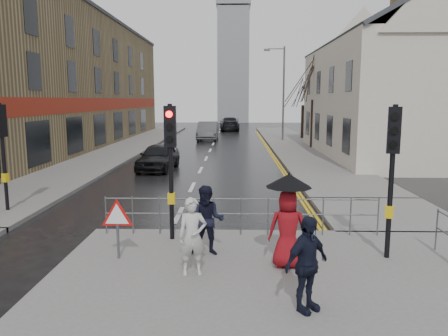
# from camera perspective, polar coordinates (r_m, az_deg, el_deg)

# --- Properties ---
(ground) EXTENTS (120.00, 120.00, 0.00)m
(ground) POSITION_cam_1_polar(r_m,az_deg,el_deg) (11.20, -7.93, -10.11)
(ground) COLOR black
(ground) RESTS_ON ground
(near_pavement) EXTENTS (10.00, 9.00, 0.14)m
(near_pavement) POSITION_cam_1_polar(r_m,az_deg,el_deg) (7.90, 10.67, -18.08)
(near_pavement) COLOR #605E5B
(near_pavement) RESTS_ON ground
(left_pavement) EXTENTS (4.00, 44.00, 0.14)m
(left_pavement) POSITION_cam_1_polar(r_m,az_deg,el_deg) (34.64, -12.44, 2.80)
(left_pavement) COLOR #605E5B
(left_pavement) RESTS_ON ground
(right_pavement) EXTENTS (4.00, 40.00, 0.14)m
(right_pavement) POSITION_cam_1_polar(r_m,az_deg,el_deg) (35.93, 8.96, 3.11)
(right_pavement) COLOR #605E5B
(right_pavement) RESTS_ON ground
(pavement_bridge_right) EXTENTS (4.00, 4.20, 0.14)m
(pavement_bridge_right) POSITION_cam_1_polar(r_m,az_deg,el_deg) (14.69, 20.21, -5.70)
(pavement_bridge_right) COLOR #605E5B
(pavement_bridge_right) RESTS_ON ground
(building_left_terrace) EXTENTS (8.00, 42.00, 10.00)m
(building_left_terrace) POSITION_cam_1_polar(r_m,az_deg,el_deg) (35.28, -21.97, 10.50)
(building_left_terrace) COLOR #917C54
(building_left_terrace) RESTS_ON ground
(building_right_cream) EXTENTS (9.00, 16.40, 10.10)m
(building_right_cream) POSITION_cam_1_polar(r_m,az_deg,el_deg) (30.25, 21.53, 10.47)
(building_right_cream) COLOR beige
(building_right_cream) RESTS_ON ground
(church_tower) EXTENTS (5.00, 5.00, 18.00)m
(church_tower) POSITION_cam_1_polar(r_m,az_deg,el_deg) (72.64, 1.21, 13.15)
(church_tower) COLOR gray
(church_tower) RESTS_ON ground
(traffic_signal_near_left) EXTENTS (0.28, 0.27, 3.40)m
(traffic_signal_near_left) POSITION_cam_1_polar(r_m,az_deg,el_deg) (10.82, -7.00, 2.60)
(traffic_signal_near_left) COLOR black
(traffic_signal_near_left) RESTS_ON near_pavement
(traffic_signal_near_right) EXTENTS (0.34, 0.33, 3.40)m
(traffic_signal_near_right) POSITION_cam_1_polar(r_m,az_deg,el_deg) (10.11, 21.18, 1.62)
(traffic_signal_near_right) COLOR black
(traffic_signal_near_right) RESTS_ON near_pavement
(traffic_signal_far_left) EXTENTS (0.34, 0.33, 3.40)m
(traffic_signal_far_left) POSITION_cam_1_polar(r_m,az_deg,el_deg) (15.34, -26.99, 3.54)
(traffic_signal_far_left) COLOR black
(traffic_signal_far_left) RESTS_ON left_pavement
(guard_railing_front) EXTENTS (7.14, 0.04, 1.00)m
(guard_railing_front) POSITION_cam_1_polar(r_m,az_deg,el_deg) (11.39, 2.23, -5.20)
(guard_railing_front) COLOR #595B5E
(guard_railing_front) RESTS_ON near_pavement
(warning_sign) EXTENTS (0.80, 0.07, 1.35)m
(warning_sign) POSITION_cam_1_polar(r_m,az_deg,el_deg) (9.94, -13.78, -6.49)
(warning_sign) COLOR #595B5E
(warning_sign) RESTS_ON near_pavement
(street_lamp) EXTENTS (1.83, 0.25, 8.00)m
(street_lamp) POSITION_cam_1_polar(r_m,az_deg,el_deg) (38.67, 7.53, 10.43)
(street_lamp) COLOR #595B5E
(street_lamp) RESTS_ON right_pavement
(tree_near) EXTENTS (2.40, 2.40, 6.58)m
(tree_near) POSITION_cam_1_polar(r_m,az_deg,el_deg) (32.98, 11.63, 11.35)
(tree_near) COLOR black
(tree_near) RESTS_ON right_pavement
(tree_far) EXTENTS (2.40, 2.40, 5.64)m
(tree_far) POSITION_cam_1_polar(r_m,az_deg,el_deg) (40.93, 10.30, 9.88)
(tree_far) COLOR black
(tree_far) RESTS_ON right_pavement
(pedestrian_a) EXTENTS (0.63, 0.47, 1.58)m
(pedestrian_a) POSITION_cam_1_polar(r_m,az_deg,el_deg) (8.86, -4.14, -8.91)
(pedestrian_a) COLOR #B8B9B4
(pedestrian_a) RESTS_ON near_pavement
(pedestrian_b) EXTENTS (0.82, 0.66, 1.59)m
(pedestrian_b) POSITION_cam_1_polar(r_m,az_deg,el_deg) (9.94, -2.18, -6.86)
(pedestrian_b) COLOR black
(pedestrian_b) RESTS_ON near_pavement
(pedestrian_with_umbrella) EXTENTS (0.96, 0.96, 2.00)m
(pedestrian_with_umbrella) POSITION_cam_1_polar(r_m,az_deg,el_deg) (9.21, 8.36, -6.24)
(pedestrian_with_umbrella) COLOR maroon
(pedestrian_with_umbrella) RESTS_ON near_pavement
(pedestrian_d) EXTENTS (0.99, 0.91, 1.63)m
(pedestrian_d) POSITION_cam_1_polar(r_m,az_deg,el_deg) (7.49, 10.74, -12.24)
(pedestrian_d) COLOR black
(pedestrian_d) RESTS_ON near_pavement
(car_parked) EXTENTS (2.01, 4.20, 1.39)m
(car_parked) POSITION_cam_1_polar(r_m,az_deg,el_deg) (22.98, -8.58, 1.46)
(car_parked) COLOR black
(car_parked) RESTS_ON ground
(car_mid) EXTENTS (1.79, 5.04, 1.66)m
(car_mid) POSITION_cam_1_polar(r_m,az_deg,el_deg) (39.84, -2.13, 4.87)
(car_mid) COLOR #4E4F53
(car_mid) RESTS_ON ground
(car_far) EXTENTS (2.46, 5.56, 1.58)m
(car_far) POSITION_cam_1_polar(r_m,az_deg,el_deg) (52.02, 0.72, 5.78)
(car_far) COLOR black
(car_far) RESTS_ON ground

